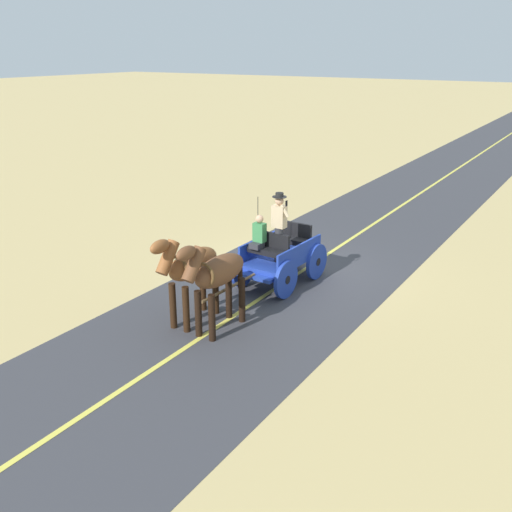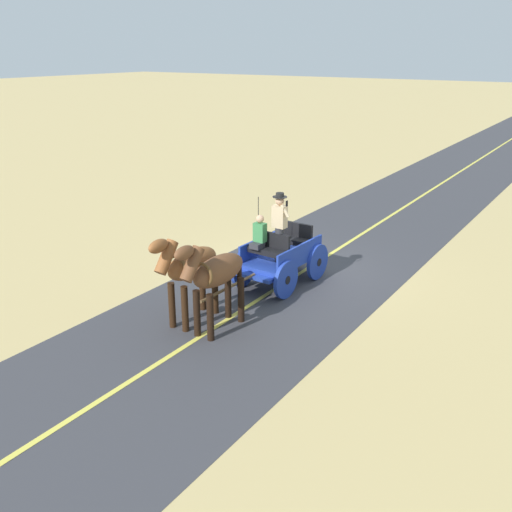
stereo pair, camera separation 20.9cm
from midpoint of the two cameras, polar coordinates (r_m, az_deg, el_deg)
name	(u,v)px [view 2 (the right image)]	position (r m, az deg, el deg)	size (l,w,h in m)	color
ground_plane	(302,272)	(16.08, 4.94, -1.57)	(200.00, 200.00, 0.00)	tan
road_surface	(302,272)	(16.08, 4.94, -1.56)	(5.29, 160.00, 0.01)	#38383D
road_centre_stripe	(302,272)	(16.08, 4.95, -1.54)	(0.12, 160.00, 0.00)	#DBCC4C
horse_drawn_carriage	(280,254)	(14.99, 2.72, 0.19)	(1.51, 4.51, 2.50)	#1E3899
horse_near_side	(215,274)	(12.31, -3.51, -1.76)	(0.60, 2.13, 2.21)	brown
horse_off_side	(190,267)	(12.76, -6.07, -1.05)	(0.57, 2.13, 2.21)	brown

